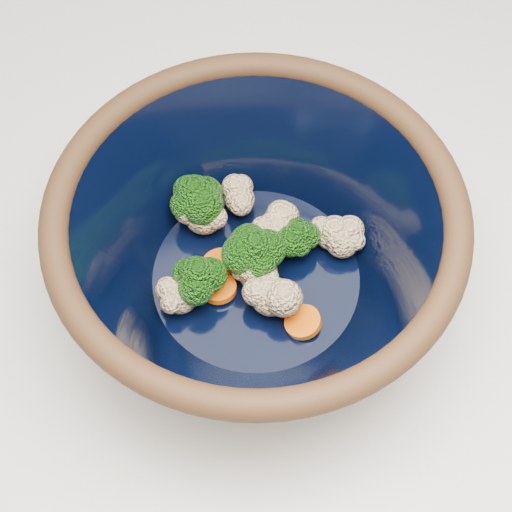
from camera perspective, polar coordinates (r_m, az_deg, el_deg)
name	(u,v)px	position (r m, az deg, el deg)	size (l,w,h in m)	color
ground	(260,505)	(1.49, 0.36, -19.27)	(3.00, 3.00, 0.00)	#9E7A54
counter	(262,440)	(1.05, 0.50, -14.51)	(1.20, 1.20, 0.90)	silver
mixing_bowl	(256,247)	(0.56, 0.00, 0.69)	(0.34, 0.34, 0.14)	black
vegetable_pile	(243,245)	(0.59, -1.03, 0.90)	(0.17, 0.17, 0.06)	#608442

